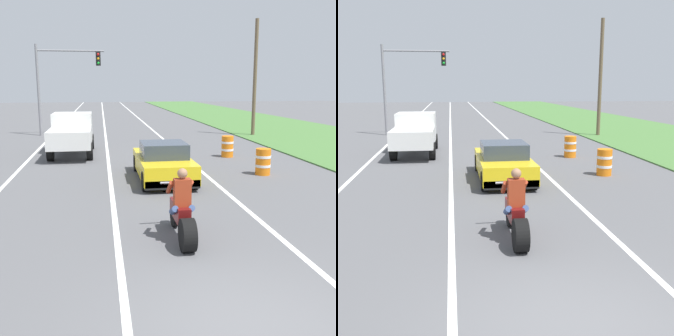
{
  "view_description": "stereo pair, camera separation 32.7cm",
  "coord_description": "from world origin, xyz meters",
  "views": [
    {
      "loc": [
        -2.07,
        -4.87,
        3.34
      ],
      "look_at": [
        -0.2,
        6.55,
        1.0
      ],
      "focal_mm": 43.71,
      "sensor_mm": 36.0,
      "label": 1
    },
    {
      "loc": [
        -1.74,
        -4.92,
        3.34
      ],
      "look_at": [
        -0.2,
        6.55,
        1.0
      ],
      "focal_mm": 43.71,
      "sensor_mm": 36.0,
      "label": 2
    }
  ],
  "objects": [
    {
      "name": "ground_plane",
      "position": [
        0.0,
        0.0,
        0.0
      ],
      "size": [
        160.0,
        160.0,
        0.0
      ],
      "primitive_type": "plane",
      "color": "#565659"
    },
    {
      "name": "lane_stripe_left_solid",
      "position": [
        -5.4,
        20.0,
        0.0
      ],
      "size": [
        0.14,
        120.0,
        0.01
      ],
      "primitive_type": "cube",
      "color": "white",
      "rests_on": "ground"
    },
    {
      "name": "lane_stripe_right_solid",
      "position": [
        1.8,
        20.0,
        0.0
      ],
      "size": [
        0.14,
        120.0,
        0.01
      ],
      "primitive_type": "cube",
      "color": "white",
      "rests_on": "ground"
    },
    {
      "name": "lane_stripe_centre_dashed",
      "position": [
        -1.8,
        20.0,
        0.0
      ],
      "size": [
        0.14,
        120.0,
        0.01
      ],
      "primitive_type": "cube",
      "color": "white",
      "rests_on": "ground"
    },
    {
      "name": "grass_verge_right",
      "position": [
        11.92,
        20.0,
        0.03
      ],
      "size": [
        10.0,
        120.0,
        0.06
      ],
      "primitive_type": "cube",
      "color": "#477538",
      "rests_on": "ground"
    },
    {
      "name": "motorcycle_with_rider",
      "position": [
        -0.4,
        3.45,
        0.59
      ],
      "size": [
        0.7,
        2.21,
        1.62
      ],
      "color": "black",
      "rests_on": "ground"
    },
    {
      "name": "sports_car_yellow",
      "position": [
        0.09,
        9.4,
        0.63
      ],
      "size": [
        1.84,
        4.3,
        1.37
      ],
      "color": "yellow",
      "rests_on": "ground"
    },
    {
      "name": "pickup_truck_left_lane_white",
      "position": [
        -3.49,
        15.47,
        1.11
      ],
      "size": [
        2.02,
        4.8,
        1.98
      ],
      "color": "silver",
      "rests_on": "ground"
    },
    {
      "name": "traffic_light_mast_near",
      "position": [
        -4.75,
        23.87,
        3.99
      ],
      "size": [
        4.49,
        0.34,
        6.0
      ],
      "color": "gray",
      "rests_on": "ground"
    },
    {
      "name": "utility_pole_roadside",
      "position": [
        8.09,
        21.53,
        3.79
      ],
      "size": [
        0.24,
        0.24,
        7.58
      ],
      "primitive_type": "cylinder",
      "color": "brown",
      "rests_on": "ground"
    },
    {
      "name": "construction_barrel_nearest",
      "position": [
        3.96,
        9.59,
        0.5
      ],
      "size": [
        0.58,
        0.58,
        1.0
      ],
      "color": "orange",
      "rests_on": "ground"
    },
    {
      "name": "construction_barrel_mid",
      "position": [
        3.82,
        13.62,
        0.5
      ],
      "size": [
        0.58,
        0.58,
        1.0
      ],
      "color": "orange",
      "rests_on": "ground"
    }
  ]
}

